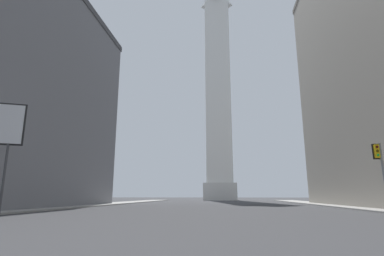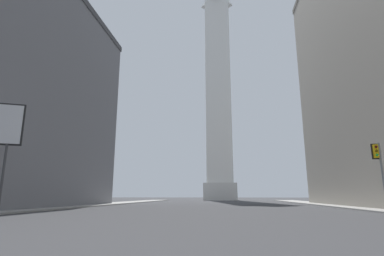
{
  "view_description": "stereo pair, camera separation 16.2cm",
  "coord_description": "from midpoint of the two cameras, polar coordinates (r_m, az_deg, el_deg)",
  "views": [
    {
      "loc": [
        2.13,
        -0.14,
        1.42
      ],
      "look_at": [
        -5.93,
        68.54,
        16.99
      ],
      "focal_mm": 28.0,
      "sensor_mm": 36.0,
      "label": 1
    },
    {
      "loc": [
        2.3,
        -0.12,
        1.42
      ],
      "look_at": [
        -5.93,
        68.54,
        16.99
      ],
      "focal_mm": 28.0,
      "sensor_mm": 36.0,
      "label": 2
    }
  ],
  "objects": [
    {
      "name": "sidewalk_left",
      "position": [
        37.53,
        -24.88,
        -13.61
      ],
      "size": [
        5.0,
        106.92,
        0.15
      ],
      "primitive_type": "cube",
      "color": "gray",
      "rests_on": "ground_plane"
    },
    {
      "name": "sidewalk_right",
      "position": [
        35.47,
        32.28,
        -12.97
      ],
      "size": [
        5.0,
        106.92,
        0.15
      ],
      "primitive_type": "cube",
      "color": "gray",
      "rests_on": "ground_plane"
    },
    {
      "name": "traffic_light_mid_right",
      "position": [
        29.27,
        32.16,
        -6.17
      ],
      "size": [
        0.76,
        0.52,
        5.71
      ],
      "color": "slate",
      "rests_on": "ground_plane"
    },
    {
      "name": "obelisk",
      "position": [
        95.21,
        4.99,
        7.74
      ],
      "size": [
        9.43,
        9.43,
        71.57
      ],
      "color": "silver",
      "rests_on": "ground_plane"
    }
  ]
}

